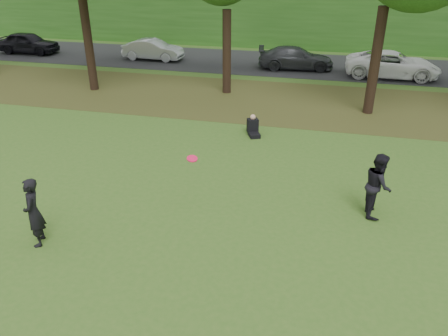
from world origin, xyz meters
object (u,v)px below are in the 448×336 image
Objects in this scene: player_right at (378,185)px; seated_person at (253,127)px; frisbee at (192,159)px; player_left at (33,213)px.

player_right is 6.66m from seated_person.
player_right is at bearing -73.25° from seated_person.
frisbee reaches higher than player_right.
seated_person is (-4.34, 5.02, -0.61)m from player_right.
frisbee is at bearing 108.96° from player_right.
player_right is (8.33, 3.42, 0.01)m from player_left.
frisbee is 0.46× the size of seated_person.
player_right is 2.21× the size of seated_person.
player_left is at bearing 109.22° from player_right.
player_right is at bearing 22.04° from frisbee.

